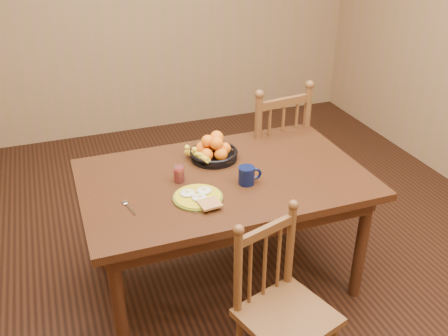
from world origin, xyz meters
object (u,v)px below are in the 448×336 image
object	(u,v)px
chair_near	(282,309)
fruit_bowl	(213,151)
chair_far	(268,154)
breakfast_plate	(199,197)
coffee_mug	(247,175)
dining_table	(224,189)

from	to	relation	value
chair_near	fruit_bowl	world-z (taller)	fruit_bowl
chair_far	breakfast_plate	bearing A→B (deg)	37.60
chair_far	coffee_mug	world-z (taller)	chair_far
dining_table	coffee_mug	world-z (taller)	coffee_mug
breakfast_plate	fruit_bowl	size ratio (longest dim) A/B	0.90
chair_far	fruit_bowl	size ratio (longest dim) A/B	3.23
chair_far	breakfast_plate	size ratio (longest dim) A/B	3.58
chair_far	fruit_bowl	xyz separation A→B (m)	(-0.55, -0.37, 0.30)
chair_near	breakfast_plate	world-z (taller)	chair_near
dining_table	fruit_bowl	size ratio (longest dim) A/B	4.94
chair_far	breakfast_plate	world-z (taller)	chair_far
chair_far	chair_near	distance (m)	1.46
coffee_mug	fruit_bowl	bearing A→B (deg)	103.57
fruit_bowl	breakfast_plate	bearing A→B (deg)	-118.41
dining_table	coffee_mug	bearing A→B (deg)	-53.41
breakfast_plate	coffee_mug	xyz separation A→B (m)	(0.30, 0.06, 0.04)
chair_near	coffee_mug	world-z (taller)	chair_near
chair_near	fruit_bowl	size ratio (longest dim) A/B	2.72
breakfast_plate	fruit_bowl	world-z (taller)	fruit_bowl
chair_far	coffee_mug	distance (m)	0.90
fruit_bowl	dining_table	bearing A→B (deg)	-92.31
fruit_bowl	coffee_mug	bearing A→B (deg)	-76.43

